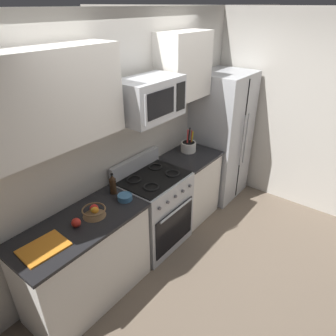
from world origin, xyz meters
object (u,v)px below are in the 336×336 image
at_px(microwave, 149,98).
at_px(range_oven, 154,210).
at_px(utensil_crock, 188,146).
at_px(bottle_soy, 113,184).
at_px(fruit_basket, 94,211).
at_px(apple_loose, 76,223).
at_px(refrigerator, 221,137).
at_px(prep_bowl, 125,197).
at_px(cutting_board, 44,248).

bearing_deg(microwave, range_oven, -89.91).
distance_m(utensil_crock, bottle_soy, 1.30).
xyz_separation_m(fruit_basket, apple_loose, (-0.20, 0.00, -0.00)).
height_order(refrigerator, prep_bowl, refrigerator).
distance_m(range_oven, fruit_basket, 0.97).
xyz_separation_m(refrigerator, utensil_crock, (-0.68, 0.11, 0.07)).
relative_size(microwave, cutting_board, 1.95).
distance_m(range_oven, prep_bowl, 0.68).
bearing_deg(prep_bowl, apple_loose, 175.85).
height_order(refrigerator, cutting_board, refrigerator).
height_order(utensil_crock, cutting_board, utensil_crock).
bearing_deg(cutting_board, refrigerator, 0.27).
bearing_deg(utensil_crock, cutting_board, -176.91).
height_order(cutting_board, prep_bowl, prep_bowl).
bearing_deg(utensil_crock, fruit_basket, -176.57).
height_order(microwave, cutting_board, microwave).
distance_m(microwave, cutting_board, 1.64).
relative_size(microwave, apple_loose, 8.42).
bearing_deg(bottle_soy, fruit_basket, -159.24).
height_order(fruit_basket, apple_loose, fruit_basket).
xyz_separation_m(apple_loose, bottle_soy, (0.57, 0.14, 0.06)).
xyz_separation_m(apple_loose, cutting_board, (-0.33, -0.02, -0.03)).
bearing_deg(apple_loose, cutting_board, -176.59).
bearing_deg(cutting_board, bottle_soy, 9.94).
relative_size(microwave, prep_bowl, 4.70).
relative_size(bottle_soy, prep_bowl, 1.53).
bearing_deg(utensil_crock, range_oven, -173.86).
xyz_separation_m(apple_loose, prep_bowl, (0.55, -0.04, -0.01)).
distance_m(apple_loose, prep_bowl, 0.56).
height_order(fruit_basket, cutting_board, fruit_basket).
bearing_deg(fruit_basket, prep_bowl, -6.29).
bearing_deg(microwave, cutting_board, -177.67).
bearing_deg(refrigerator, microwave, 178.36).
relative_size(microwave, utensil_crock, 2.14).
distance_m(refrigerator, bottle_soy, 1.98).
bearing_deg(prep_bowl, cutting_board, 178.69).
height_order(range_oven, bottle_soy, bottle_soy).
bearing_deg(prep_bowl, utensil_crock, 6.05).
height_order(microwave, bottle_soy, microwave).
bearing_deg(bottle_soy, refrigerator, -4.19).
distance_m(refrigerator, fruit_basket, 2.34).
height_order(utensil_crock, fruit_basket, utensil_crock).
relative_size(range_oven, prep_bowl, 7.38).
relative_size(fruit_basket, bottle_soy, 0.96).
relative_size(utensil_crock, prep_bowl, 2.20).
relative_size(microwave, fruit_basket, 3.18).
xyz_separation_m(fruit_basket, cutting_board, (-0.53, -0.02, -0.04)).
xyz_separation_m(fruit_basket, bottle_soy, (0.37, 0.14, 0.06)).
bearing_deg(fruit_basket, range_oven, 0.80).
xyz_separation_m(microwave, bottle_soy, (-0.48, 0.10, -0.79)).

